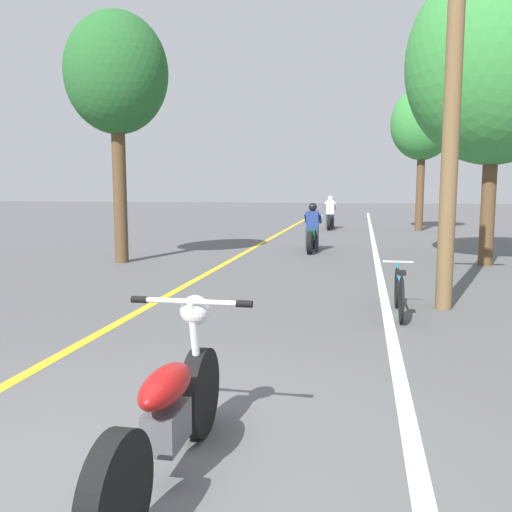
# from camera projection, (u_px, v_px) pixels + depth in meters

# --- Properties ---
(ground_plane) EXTENTS (120.00, 120.00, 0.00)m
(ground_plane) POSITION_uv_depth(u_px,v_px,m) (110.00, 486.00, 3.28)
(ground_plane) COLOR #515154
(lane_stripe_center) EXTENTS (0.14, 48.00, 0.01)m
(lane_stripe_center) POSITION_uv_depth(u_px,v_px,m) (248.00, 251.00, 15.38)
(lane_stripe_center) COLOR yellow
(lane_stripe_center) RESTS_ON ground
(lane_stripe_edge) EXTENTS (0.14, 48.00, 0.01)m
(lane_stripe_edge) POSITION_uv_depth(u_px,v_px,m) (376.00, 254.00, 14.70)
(lane_stripe_edge) COLOR white
(lane_stripe_edge) RESTS_ON ground
(utility_pole) EXTENTS (1.10, 0.24, 5.55)m
(utility_pole) POSITION_uv_depth(u_px,v_px,m) (452.00, 112.00, 7.70)
(utility_pole) COLOR brown
(utility_pole) RESTS_ON ground
(roadside_tree_right_near) EXTENTS (3.94, 3.54, 6.83)m
(roadside_tree_right_near) POSITION_uv_depth(u_px,v_px,m) (496.00, 63.00, 12.02)
(roadside_tree_right_near) COLOR #513A23
(roadside_tree_right_near) RESTS_ON ground
(roadside_tree_right_far) EXTENTS (2.57, 2.32, 5.87)m
(roadside_tree_right_far) POSITION_uv_depth(u_px,v_px,m) (422.00, 125.00, 22.12)
(roadside_tree_right_far) COLOR #513A23
(roadside_tree_right_far) RESTS_ON ground
(roadside_tree_left) EXTENTS (2.42, 2.18, 5.82)m
(roadside_tree_left) POSITION_uv_depth(u_px,v_px,m) (116.00, 76.00, 12.52)
(roadside_tree_left) COLOR #513A23
(roadside_tree_left) RESTS_ON ground
(motorcycle_foreground) EXTENTS (0.85, 2.01, 1.06)m
(motorcycle_foreground) POSITION_uv_depth(u_px,v_px,m) (169.00, 413.00, 3.30)
(motorcycle_foreground) COLOR black
(motorcycle_foreground) RESTS_ON ground
(motorcycle_rider_lead) EXTENTS (0.50, 2.01, 1.37)m
(motorcycle_rider_lead) POSITION_uv_depth(u_px,v_px,m) (312.00, 233.00, 15.23)
(motorcycle_rider_lead) COLOR black
(motorcycle_rider_lead) RESTS_ON ground
(motorcycle_rider_far) EXTENTS (0.50, 2.16, 1.44)m
(motorcycle_rider_far) POSITION_uv_depth(u_px,v_px,m) (330.00, 217.00, 23.40)
(motorcycle_rider_far) COLOR black
(motorcycle_rider_far) RESTS_ON ground
(bicycle_parked) EXTENTS (0.44, 1.60, 0.71)m
(bicycle_parked) POSITION_uv_depth(u_px,v_px,m) (399.00, 292.00, 7.64)
(bicycle_parked) COLOR black
(bicycle_parked) RESTS_ON ground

